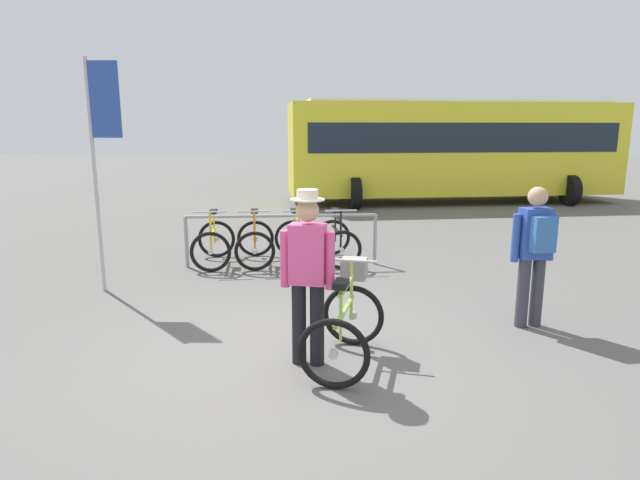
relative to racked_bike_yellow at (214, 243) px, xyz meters
The scene contains 11 objects.
ground_plane 4.10m from the racked_bike_yellow, 66.83° to the right, with size 80.00×80.00×0.00m, color #605E5B.
bike_rack_rail 1.21m from the racked_bike_yellow, ahead, with size 3.20×0.36×0.88m.
racked_bike_yellow is the anchor object (origin of this frame).
racked_bike_orange 0.70m from the racked_bike_yellow, ahead, with size 0.80×1.19×0.98m.
racked_bike_lime 1.40m from the racked_bike_yellow, ahead, with size 0.86×1.21×0.97m.
racked_bike_black 2.10m from the racked_bike_yellow, ahead, with size 0.83×1.20×0.98m.
featured_bicycle 4.39m from the racked_bike_yellow, 60.57° to the right, with size 0.87×1.24×0.97m.
person_with_featured_bike 4.32m from the racked_bike_yellow, 65.33° to the right, with size 0.52×0.32×1.72m.
pedestrian_with_backpack 5.19m from the racked_bike_yellow, 33.15° to the right, with size 0.52×0.38×1.64m.
bus_distant 9.96m from the racked_bike_yellow, 54.81° to the left, with size 10.25×4.32×3.08m.
banner_flag 2.65m from the racked_bike_yellow, 126.16° to the right, with size 0.45×0.05×3.20m.
Camera 1 is at (0.42, -5.07, 2.29)m, focal length 30.11 mm.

